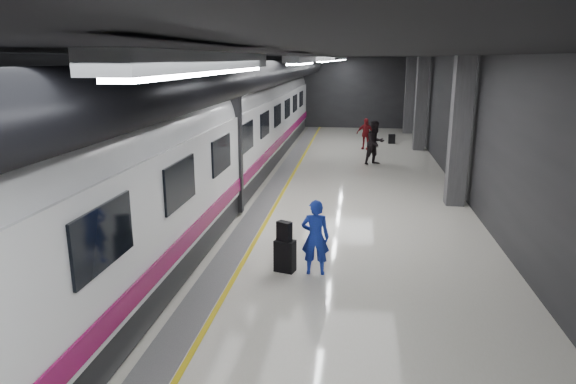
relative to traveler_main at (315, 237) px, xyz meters
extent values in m
plane|color=silver|center=(-0.69, 3.91, -0.81)|extent=(40.00, 40.00, 0.00)
cube|color=black|center=(-0.69, 3.91, 3.69)|extent=(10.00, 40.00, 0.02)
cube|color=#28282B|center=(-0.69, 23.91, 1.44)|extent=(10.00, 0.02, 4.50)
cube|color=#28282B|center=(-5.69, 3.91, 1.44)|extent=(0.02, 40.00, 4.50)
cube|color=#28282B|center=(4.31, 3.91, 1.44)|extent=(0.02, 40.00, 4.50)
cube|color=slate|center=(-2.04, 3.91, -0.80)|extent=(0.65, 39.80, 0.01)
cube|color=gold|center=(-1.64, 3.91, -0.80)|extent=(0.10, 39.80, 0.01)
cylinder|color=black|center=(-1.99, 3.91, 3.14)|extent=(0.80, 38.00, 0.80)
cube|color=silver|center=(-0.09, -7.09, 3.59)|extent=(0.22, 2.60, 0.10)
cube|color=silver|center=(-0.09, -2.09, 3.59)|extent=(0.22, 2.60, 0.10)
cube|color=silver|center=(-0.09, 2.91, 3.59)|extent=(0.22, 2.60, 0.10)
cube|color=silver|center=(-0.09, 7.91, 3.59)|extent=(0.22, 2.60, 0.10)
cube|color=silver|center=(-0.09, 12.91, 3.59)|extent=(0.22, 2.60, 0.10)
cube|color=silver|center=(-0.09, 17.91, 3.59)|extent=(0.22, 2.60, 0.10)
cube|color=silver|center=(-0.09, 21.91, 3.59)|extent=(0.22, 2.60, 0.10)
cube|color=#515154|center=(3.86, 5.91, 1.44)|extent=(0.55, 0.55, 4.50)
cube|color=#515154|center=(3.86, 15.91, 1.44)|extent=(0.55, 0.55, 4.50)
cube|color=#515154|center=(3.86, 21.91, 1.44)|extent=(0.55, 0.55, 4.50)
cube|color=black|center=(-3.94, 3.91, -0.46)|extent=(2.80, 38.00, 0.60)
cube|color=white|center=(-3.94, 3.91, 0.94)|extent=(2.90, 38.00, 2.20)
cylinder|color=white|center=(-3.94, 3.91, 1.89)|extent=(2.80, 38.00, 2.80)
cube|color=#800B49|center=(-2.47, 3.91, 0.14)|extent=(0.04, 38.00, 0.35)
cube|color=black|center=(-3.94, 3.91, 1.19)|extent=(3.05, 0.25, 3.80)
cube|color=black|center=(-2.47, -4.09, 1.34)|extent=(0.05, 1.60, 0.85)
cube|color=black|center=(-2.47, -1.09, 1.34)|extent=(0.05, 1.60, 0.85)
cube|color=black|center=(-2.47, 1.91, 1.34)|extent=(0.05, 1.60, 0.85)
cube|color=black|center=(-2.47, 4.91, 1.34)|extent=(0.05, 1.60, 0.85)
cube|color=black|center=(-2.47, 7.91, 1.34)|extent=(0.05, 1.60, 0.85)
cube|color=black|center=(-2.47, 10.91, 1.34)|extent=(0.05, 1.60, 0.85)
cube|color=black|center=(-2.47, 13.91, 1.34)|extent=(0.05, 1.60, 0.85)
cube|color=black|center=(-2.47, 16.91, 1.34)|extent=(0.05, 1.60, 0.85)
cube|color=black|center=(-2.47, 19.91, 1.34)|extent=(0.05, 1.60, 0.85)
imported|color=#192ABE|center=(0.00, 0.00, 0.00)|extent=(0.60, 0.40, 1.62)
cube|color=black|center=(-0.64, 0.04, -0.46)|extent=(0.48, 0.38, 0.69)
cube|color=black|center=(-0.66, 0.03, 0.09)|extent=(0.35, 0.30, 0.42)
imported|color=black|center=(1.58, 11.88, 0.13)|extent=(1.15, 1.11, 1.87)
imported|color=maroon|center=(1.23, 15.70, -0.04)|extent=(0.98, 0.62, 1.55)
cube|color=black|center=(2.65, 17.62, -0.56)|extent=(0.36, 0.25, 0.50)
camera|label=1|loc=(0.78, -10.07, 3.60)|focal=32.00mm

